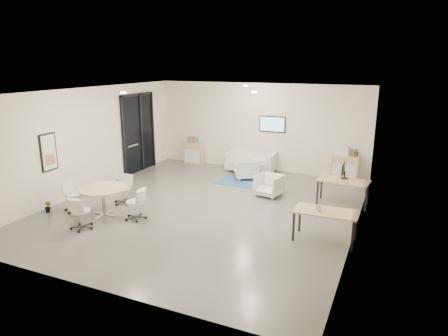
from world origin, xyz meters
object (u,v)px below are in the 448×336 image
armchair_left (246,167)px  round_table (103,191)px  loveseat (251,162)px  sideboard_right (345,168)px  armchair_right (269,184)px  desk_rear (343,183)px  desk_front (326,214)px  sideboard_left (194,153)px

armchair_left → round_table: bearing=-54.1°
loveseat → round_table: 6.02m
sideboard_right → armchair_right: (-1.86, -2.58, -0.08)m
armchair_left → armchair_right: (1.30, -1.47, -0.03)m
loveseat → desk_rear: 4.25m
armchair_left → round_table: 5.23m
sideboard_right → desk_rear: 2.49m
armchair_right → desk_rear: (2.14, 0.12, 0.29)m
loveseat → round_table: size_ratio=1.42×
desk_front → desk_rear: bearing=87.9°
armchair_left → desk_rear: bearing=39.5°
armchair_right → round_table: 4.81m
armchair_right → round_table: bearing=-124.0°
sideboard_left → desk_front: 7.90m
round_table → armchair_right: bearing=42.9°
armchair_right → round_table: (-3.51, -3.26, 0.31)m
loveseat → desk_front: 6.03m
desk_rear → desk_front: 2.61m
desk_front → armchair_left: bearing=129.3°
armchair_right → desk_rear: size_ratio=0.50×
sideboard_left → armchair_right: (3.94, -2.60, -0.06)m
sideboard_left → desk_front: (6.04, -5.09, 0.22)m
sideboard_right → armchair_right: size_ratio=1.21×
sideboard_left → desk_front: bearing=-40.1°
desk_front → armchair_right: bearing=128.8°
sideboard_left → sideboard_right: size_ratio=0.97×
sideboard_left → round_table: bearing=-85.9°
sideboard_left → loveseat: size_ratio=0.48×
sideboard_right → armchair_left: sideboard_right is taller
loveseat → desk_rear: size_ratio=1.21×
sideboard_left → sideboard_right: (5.80, -0.02, 0.02)m
sideboard_left → desk_rear: bearing=-22.2°
sideboard_left → sideboard_right: bearing=-0.2°
sideboard_right → loveseat: sideboard_right is taller
sideboard_left → armchair_right: sideboard_left is taller
desk_rear → desk_front: bearing=-84.9°
desk_front → round_table: round_table is taller
sideboard_right → desk_front: (0.24, -5.07, 0.20)m
sideboard_right → armchair_left: bearing=-160.6°
desk_rear → desk_front: desk_rear is taller
desk_rear → sideboard_left: bearing=163.5°
round_table → sideboard_right: bearing=47.4°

